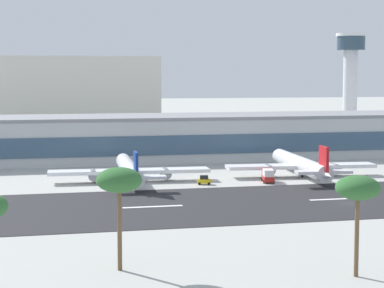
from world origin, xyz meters
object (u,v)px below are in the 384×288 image
(palm_tree_1, at_px, (119,182))
(control_tower, at_px, (350,73))
(service_baggage_tug_1, at_px, (204,180))
(terminal_building, at_px, (182,137))
(palm_tree_2, at_px, (358,189))
(airliner_red_tail_gate_1, at_px, (302,165))
(airliner_navy_tail_gate_0, at_px, (130,170))
(service_box_truck_0, at_px, (268,175))
(distant_hotel_block, at_px, (47,94))

(palm_tree_1, bearing_deg, control_tower, 56.52)
(service_baggage_tug_1, bearing_deg, terminal_building, 94.08)
(service_baggage_tug_1, height_order, palm_tree_1, palm_tree_1)
(service_baggage_tug_1, relative_size, palm_tree_1, 0.25)
(palm_tree_1, height_order, palm_tree_2, palm_tree_1)
(airliner_red_tail_gate_1, bearing_deg, airliner_navy_tail_gate_0, 93.28)
(palm_tree_1, bearing_deg, service_box_truck_0, 57.55)
(palm_tree_1, bearing_deg, airliner_navy_tail_gate_0, 81.06)
(distant_hotel_block, distance_m, service_box_truck_0, 182.10)
(terminal_building, bearing_deg, airliner_navy_tail_gate_0, -116.14)
(control_tower, relative_size, service_box_truck_0, 6.77)
(service_box_truck_0, bearing_deg, palm_tree_1, 158.88)
(terminal_building, distance_m, airliner_navy_tail_gate_0, 52.56)
(service_box_truck_0, relative_size, palm_tree_2, 0.48)
(airliner_navy_tail_gate_0, bearing_deg, control_tower, -43.88)
(airliner_navy_tail_gate_0, xyz_separation_m, palm_tree_2, (16.87, -88.34, 8.45))
(terminal_building, relative_size, distant_hotel_block, 2.03)
(airliner_red_tail_gate_1, bearing_deg, service_baggage_tug_1, 108.17)
(service_box_truck_0, distance_m, palm_tree_1, 84.68)
(distant_hotel_block, bearing_deg, terminal_building, -72.36)
(control_tower, distance_m, palm_tree_1, 210.85)
(terminal_building, relative_size, airliner_navy_tail_gate_0, 4.76)
(distant_hotel_block, height_order, palm_tree_2, distant_hotel_block)
(palm_tree_2, bearing_deg, airliner_navy_tail_gate_0, 100.81)
(terminal_building, xyz_separation_m, airliner_red_tail_gate_1, (21.17, -47.94, -3.81))
(palm_tree_1, distance_m, palm_tree_2, 30.83)
(control_tower, bearing_deg, palm_tree_1, -123.48)
(distant_hotel_block, relative_size, palm_tree_2, 7.78)
(airliner_red_tail_gate_1, height_order, palm_tree_2, palm_tree_2)
(service_baggage_tug_1, distance_m, palm_tree_2, 81.37)
(service_baggage_tug_1, height_order, palm_tree_2, palm_tree_2)
(control_tower, relative_size, palm_tree_2, 3.28)
(control_tower, xyz_separation_m, palm_tree_1, (-116.00, -175.41, -15.38))
(terminal_building, distance_m, palm_tree_2, 135.60)
(palm_tree_2, bearing_deg, airliner_red_tail_gate_1, 72.61)
(airliner_red_tail_gate_1, relative_size, service_baggage_tug_1, 13.25)
(airliner_navy_tail_gate_0, bearing_deg, service_box_truck_0, -100.00)
(service_baggage_tug_1, bearing_deg, airliner_navy_tail_gate_0, 166.23)
(palm_tree_1, bearing_deg, palm_tree_2, -18.52)
(service_baggage_tug_1, bearing_deg, distant_hotel_block, 111.05)
(terminal_building, xyz_separation_m, distant_hotel_block, (-38.26, 120.34, 10.61))
(airliner_red_tail_gate_1, distance_m, palm_tree_2, 92.01)
(service_baggage_tug_1, bearing_deg, service_box_truck_0, 10.79)
(distant_hotel_block, xyz_separation_m, service_box_truck_0, (47.93, -174.98, -15.66))
(service_box_truck_0, bearing_deg, control_tower, -22.82)
(palm_tree_2, bearing_deg, service_box_truck_0, 78.87)
(service_baggage_tug_1, bearing_deg, palm_tree_2, -79.19)
(control_tower, height_order, palm_tree_2, control_tower)
(distant_hotel_block, distance_m, service_baggage_tug_1, 178.64)
(service_box_truck_0, xyz_separation_m, service_baggage_tug_1, (-16.02, -0.02, -0.74))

